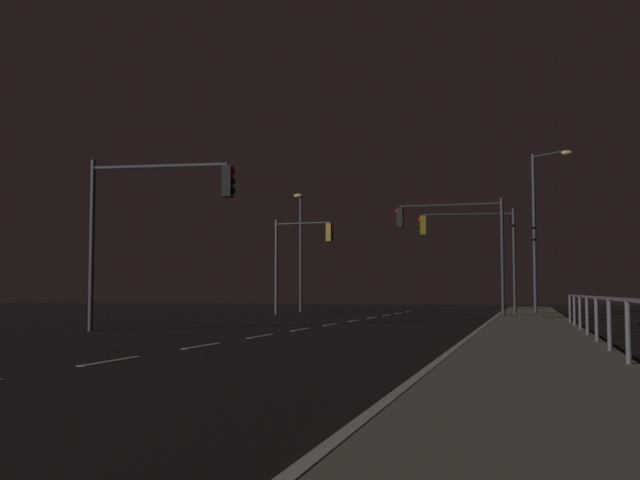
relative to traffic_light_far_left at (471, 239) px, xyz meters
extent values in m
plane|color=black|center=(-4.37, -18.72, -3.84)|extent=(112.00, 112.00, 0.00)
cube|color=gray|center=(2.84, -18.72, -3.77)|extent=(2.88, 77.00, 0.14)
cube|color=silver|center=(-4.37, -27.22, -3.83)|extent=(0.14, 2.00, 0.01)
cube|color=silver|center=(-4.37, -23.22, -3.83)|extent=(0.14, 2.00, 0.01)
cube|color=silver|center=(-4.37, -19.22, -3.83)|extent=(0.14, 2.00, 0.01)
cube|color=silver|center=(-4.37, -15.22, -3.83)|extent=(0.14, 2.00, 0.01)
cube|color=silver|center=(-4.37, -11.22, -3.83)|extent=(0.14, 2.00, 0.01)
cube|color=silver|center=(-4.37, -7.22, -3.83)|extent=(0.14, 2.00, 0.01)
cube|color=silver|center=(-4.37, -3.22, -3.83)|extent=(0.14, 2.00, 0.01)
cube|color=silver|center=(-4.37, 0.78, -3.83)|extent=(0.14, 2.00, 0.01)
cube|color=silver|center=(-4.37, 4.78, -3.83)|extent=(0.14, 2.00, 0.01)
cube|color=silver|center=(-4.37, 8.78, -3.83)|extent=(0.14, 2.00, 0.01)
cube|color=silver|center=(1.15, -13.72, -3.83)|extent=(0.14, 53.00, 0.01)
cylinder|color=#2D3033|center=(2.08, 0.25, -1.11)|extent=(0.16, 0.16, 5.18)
cylinder|color=#2D3033|center=(-0.12, -0.01, 1.23)|extent=(4.42, 0.63, 0.11)
cube|color=olive|center=(-2.33, -0.28, 0.71)|extent=(0.32, 0.37, 0.95)
sphere|color=red|center=(-2.48, -0.29, 1.01)|extent=(0.20, 0.20, 0.20)
sphere|color=black|center=(-2.48, -0.29, 0.71)|extent=(0.20, 0.20, 0.20)
sphere|color=black|center=(-2.48, -0.29, 0.41)|extent=(0.20, 0.20, 0.20)
cylinder|color=#38383D|center=(-10.41, -17.81, -1.17)|extent=(0.16, 0.16, 5.33)
cylinder|color=#4C4C51|center=(-8.24, -17.62, 1.24)|extent=(4.36, 0.48, 0.11)
cube|color=black|center=(-6.06, -17.44, 0.72)|extent=(0.31, 0.36, 0.95)
sphere|color=red|center=(-5.91, -17.43, 1.02)|extent=(0.20, 0.20, 0.20)
sphere|color=black|center=(-5.91, -17.43, 0.72)|extent=(0.20, 0.20, 0.20)
sphere|color=black|center=(-5.91, -17.43, 0.42)|extent=(0.20, 0.20, 0.20)
cylinder|color=#2D3033|center=(1.60, -2.41, -0.99)|extent=(0.16, 0.16, 5.42)
cylinder|color=#2D3033|center=(-0.79, -2.32, 1.47)|extent=(4.77, 0.28, 0.11)
cube|color=black|center=(-3.17, -2.23, 0.94)|extent=(0.29, 0.35, 0.95)
sphere|color=red|center=(-3.32, -2.23, 1.24)|extent=(0.20, 0.20, 0.20)
sphere|color=black|center=(-3.32, -2.23, 0.94)|extent=(0.20, 0.20, 0.20)
sphere|color=black|center=(-3.32, -2.23, 0.64)|extent=(0.20, 0.20, 0.20)
cylinder|color=#4C4C51|center=(-10.43, 0.92, -1.28)|extent=(0.16, 0.16, 5.12)
cylinder|color=#2D3033|center=(-8.90, 0.72, 1.03)|extent=(3.07, 0.51, 0.11)
cube|color=olive|center=(-7.37, 0.52, 0.51)|extent=(0.32, 0.37, 0.95)
sphere|color=red|center=(-7.21, 0.50, 0.81)|extent=(0.20, 0.20, 0.20)
sphere|color=black|center=(-7.21, 0.50, 0.51)|extent=(0.20, 0.20, 0.20)
sphere|color=black|center=(-7.21, 0.50, 0.21)|extent=(0.20, 0.20, 0.20)
cylinder|color=#38383D|center=(3.08, 2.05, 0.38)|extent=(0.18, 0.18, 8.17)
cylinder|color=#2D3033|center=(3.88, 1.32, 4.32)|extent=(1.67, 1.54, 0.10)
ellipsoid|color=#F9D172|center=(4.68, 0.59, 4.22)|extent=(0.56, 0.36, 0.24)
cylinder|color=#38383D|center=(-10.53, 6.08, -0.31)|extent=(0.18, 0.18, 7.06)
cylinder|color=#4C4C51|center=(-10.34, 5.12, 3.07)|extent=(0.49, 1.92, 0.10)
ellipsoid|color=#F9D172|center=(-10.14, 4.17, 2.97)|extent=(0.56, 0.36, 0.24)
cylinder|color=#59595E|center=(4.12, -27.13, -3.22)|extent=(0.09, 0.09, 0.95)
cylinder|color=#59595E|center=(4.12, -24.36, -3.22)|extent=(0.09, 0.09, 0.95)
cylinder|color=#59595E|center=(4.12, -21.59, -3.22)|extent=(0.09, 0.09, 0.95)
cylinder|color=#59595E|center=(4.12, -18.81, -3.22)|extent=(0.09, 0.09, 0.95)
cylinder|color=#59595E|center=(4.12, -16.04, -3.22)|extent=(0.09, 0.09, 0.95)
cylinder|color=#59595E|center=(4.12, -13.27, -3.22)|extent=(0.09, 0.09, 0.95)
cylinder|color=#59595E|center=(4.12, -10.50, -3.22)|extent=(0.09, 0.09, 0.95)
cube|color=slate|center=(4.12, -24.36, -2.75)|extent=(0.06, 27.72, 0.06)
camera|label=1|loc=(2.68, -39.71, -2.63)|focal=44.35mm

